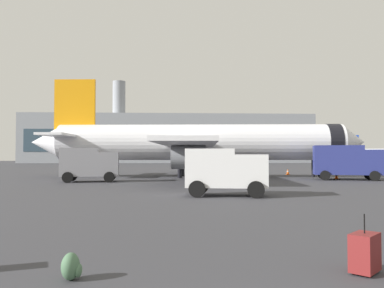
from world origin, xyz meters
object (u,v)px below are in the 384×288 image
cargo_van (225,170)px  rolling_suitcase (365,252)px  service_truck (89,163)px  safety_cone_far (336,176)px  airplane_at_gate (198,143)px  traveller_backpack (71,267)px  fuel_truck (346,161)px  safety_cone_near (288,172)px  safety_cone_mid (198,173)px

cargo_van → rolling_suitcase: size_ratio=4.24×
service_truck → safety_cone_far: (22.98, 3.15, -1.28)m
airplane_at_gate → service_truck: (-9.83, -7.76, -2.05)m
airplane_at_gate → traveller_backpack: 35.48m
fuel_truck → traveller_backpack: 34.06m
airplane_at_gate → fuel_truck: airplane_at_gate is taller
fuel_truck → rolling_suitcase: fuel_truck is taller
service_truck → rolling_suitcase: size_ratio=4.53×
cargo_van → fuel_truck: bearing=47.1°
airplane_at_gate → cargo_van: airplane_at_gate is taller
cargo_van → airplane_at_gate: bearing=90.5°
traveller_backpack → safety_cone_near: bearing=68.4°
fuel_truck → rolling_suitcase: (-12.64, -28.75, -1.38)m
fuel_truck → rolling_suitcase: bearing=-113.7°
service_truck → cargo_van: bearing=-51.7°
cargo_van → safety_cone_far: size_ratio=6.95×
cargo_van → safety_cone_far: cargo_van is taller
safety_cone_far → safety_cone_mid: bearing=151.6°
service_truck → fuel_truck: (23.28, 1.61, 0.16)m
service_truck → rolling_suitcase: 29.17m
safety_cone_far → traveller_backpack: 35.19m
safety_cone_near → safety_cone_far: 9.28m
fuel_truck → safety_cone_near: size_ratio=9.40×
fuel_truck → cargo_van: (-13.27, -14.28, -0.32)m
airplane_at_gate → traveller_backpack: bearing=-97.4°
service_truck → airplane_at_gate: bearing=38.3°
fuel_truck → safety_cone_near: 10.94m
cargo_van → traveller_backpack: size_ratio=9.73×
rolling_suitcase → traveller_backpack: size_ratio=2.29×
safety_cone_near → rolling_suitcase: (-10.27, -39.33, 0.05)m
safety_cone_far → safety_cone_near: bearing=102.9°
fuel_truck → service_truck: bearing=-176.0°
safety_cone_mid → cargo_van: bearing=-90.0°
service_truck → safety_cone_far: 23.23m
cargo_van → safety_cone_near: (10.89, 24.86, -1.11)m
safety_cone_mid → safety_cone_near: bearing=10.6°
safety_cone_mid → safety_cone_far: size_ratio=1.05×
rolling_suitcase → airplane_at_gate: bearing=91.3°
cargo_van → safety_cone_near: 27.17m
airplane_at_gate → traveller_backpack: (-4.55, -35.02, -3.42)m
safety_cone_near → airplane_at_gate: bearing=-158.2°
service_truck → safety_cone_far: size_ratio=7.42×
airplane_at_gate → rolling_suitcase: bearing=-88.7°
safety_cone_far → traveller_backpack: bearing=-120.2°
cargo_van → safety_cone_mid: (-0.01, 22.83, -1.10)m
traveller_backpack → fuel_truck: bearing=58.1°
airplane_at_gate → cargo_van: size_ratio=7.66×
service_truck → traveller_backpack: bearing=-79.0°
airplane_at_gate → safety_cone_mid: bearing=85.9°
airplane_at_gate → safety_cone_near: 12.38m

